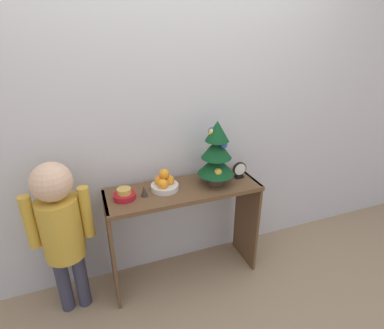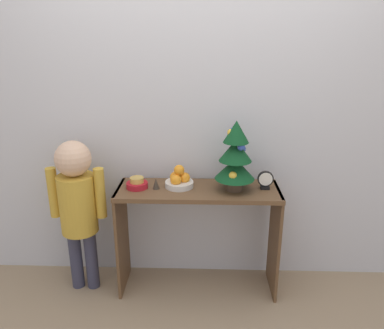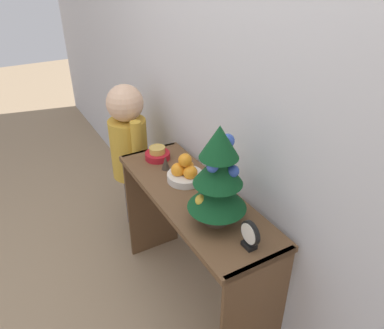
{
  "view_description": "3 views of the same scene",
  "coord_description": "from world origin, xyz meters",
  "px_view_note": "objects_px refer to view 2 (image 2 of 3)",
  "views": [
    {
      "loc": [
        -0.6,
        -1.56,
        1.77
      ],
      "look_at": [
        0.07,
        0.21,
        0.93
      ],
      "focal_mm": 28.0,
      "sensor_mm": 36.0,
      "label": 1
    },
    {
      "loc": [
        0.04,
        -2.12,
        1.73
      ],
      "look_at": [
        -0.04,
        0.19,
        0.94
      ],
      "focal_mm": 35.0,
      "sensor_mm": 36.0,
      "label": 2
    },
    {
      "loc": [
        1.33,
        -0.57,
        1.83
      ],
      "look_at": [
        -0.03,
        0.2,
        0.91
      ],
      "focal_mm": 35.0,
      "sensor_mm": 36.0,
      "label": 3
    }
  ],
  "objects_px": {
    "mini_tree": "(235,156)",
    "singing_bowl": "(137,184)",
    "figurine": "(156,183)",
    "child_figure": "(77,199)",
    "fruit_bowl": "(179,180)",
    "desk_clock": "(265,180)"
  },
  "relations": [
    {
      "from": "desk_clock",
      "to": "child_figure",
      "type": "bearing_deg",
      "value": -178.33
    },
    {
      "from": "fruit_bowl",
      "to": "child_figure",
      "type": "height_order",
      "value": "child_figure"
    },
    {
      "from": "desk_clock",
      "to": "fruit_bowl",
      "type": "bearing_deg",
      "value": 178.05
    },
    {
      "from": "singing_bowl",
      "to": "child_figure",
      "type": "xyz_separation_m",
      "value": [
        -0.41,
        -0.03,
        -0.11
      ]
    },
    {
      "from": "mini_tree",
      "to": "figurine",
      "type": "distance_m",
      "value": 0.55
    },
    {
      "from": "mini_tree",
      "to": "singing_bowl",
      "type": "xyz_separation_m",
      "value": [
        -0.65,
        0.01,
        -0.2
      ]
    },
    {
      "from": "singing_bowl",
      "to": "child_figure",
      "type": "distance_m",
      "value": 0.42
    },
    {
      "from": "mini_tree",
      "to": "singing_bowl",
      "type": "height_order",
      "value": "mini_tree"
    },
    {
      "from": "child_figure",
      "to": "desk_clock",
      "type": "bearing_deg",
      "value": 1.67
    },
    {
      "from": "mini_tree",
      "to": "figurine",
      "type": "relative_size",
      "value": 6.16
    },
    {
      "from": "singing_bowl",
      "to": "child_figure",
      "type": "bearing_deg",
      "value": -176.15
    },
    {
      "from": "singing_bowl",
      "to": "figurine",
      "type": "distance_m",
      "value": 0.13
    },
    {
      "from": "mini_tree",
      "to": "fruit_bowl",
      "type": "relative_size",
      "value": 2.45
    },
    {
      "from": "figurine",
      "to": "child_figure",
      "type": "height_order",
      "value": "child_figure"
    },
    {
      "from": "singing_bowl",
      "to": "figurine",
      "type": "bearing_deg",
      "value": -4.82
    },
    {
      "from": "mini_tree",
      "to": "desk_clock",
      "type": "bearing_deg",
      "value": 6.7
    },
    {
      "from": "fruit_bowl",
      "to": "desk_clock",
      "type": "relative_size",
      "value": 1.52
    },
    {
      "from": "fruit_bowl",
      "to": "desk_clock",
      "type": "bearing_deg",
      "value": -1.95
    },
    {
      "from": "mini_tree",
      "to": "child_figure",
      "type": "bearing_deg",
      "value": -179.32
    },
    {
      "from": "desk_clock",
      "to": "figurine",
      "type": "distance_m",
      "value": 0.73
    },
    {
      "from": "fruit_bowl",
      "to": "figurine",
      "type": "xyz_separation_m",
      "value": [
        -0.15,
        -0.04,
        -0.01
      ]
    },
    {
      "from": "mini_tree",
      "to": "child_figure",
      "type": "distance_m",
      "value": 1.1
    }
  ]
}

